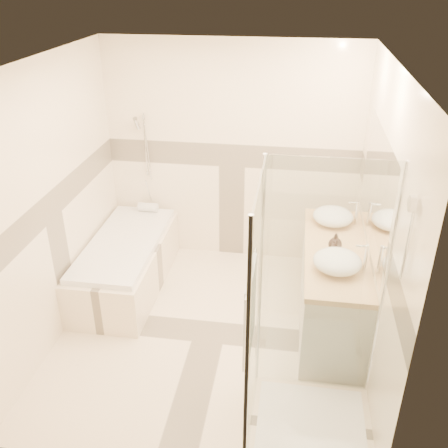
# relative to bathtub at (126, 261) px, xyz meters

# --- Properties ---
(room) EXTENTS (2.82, 3.02, 2.52)m
(room) POSITION_rel_bathtub_xyz_m (1.08, -0.64, 0.95)
(room) COLOR #FBE7C8
(room) RESTS_ON ground
(bathtub) EXTENTS (0.75, 1.70, 0.56)m
(bathtub) POSITION_rel_bathtub_xyz_m (0.00, 0.00, 0.00)
(bathtub) COLOR #FFEACB
(bathtub) RESTS_ON ground
(vanity) EXTENTS (0.58, 1.62, 0.85)m
(vanity) POSITION_rel_bathtub_xyz_m (2.15, -0.35, 0.12)
(vanity) COLOR white
(vanity) RESTS_ON ground
(shower_enclosure) EXTENTS (0.96, 0.93, 2.04)m
(shower_enclosure) POSITION_rel_bathtub_xyz_m (1.86, -1.62, 0.20)
(shower_enclosure) COLOR #FFEACB
(shower_enclosure) RESTS_ON ground
(vessel_sink_near) EXTENTS (0.40, 0.40, 0.16)m
(vessel_sink_near) POSITION_rel_bathtub_xyz_m (2.13, 0.15, 0.62)
(vessel_sink_near) COLOR white
(vessel_sink_near) RESTS_ON vanity
(vessel_sink_far) EXTENTS (0.41, 0.41, 0.16)m
(vessel_sink_far) POSITION_rel_bathtub_xyz_m (2.13, -0.70, 0.62)
(vessel_sink_far) COLOR white
(vessel_sink_far) RESTS_ON vanity
(faucet_near) EXTENTS (0.10, 0.03, 0.25)m
(faucet_near) POSITION_rel_bathtub_xyz_m (2.35, 0.15, 0.69)
(faucet_near) COLOR silver
(faucet_near) RESTS_ON vanity
(faucet_far) EXTENTS (0.11, 0.03, 0.26)m
(faucet_far) POSITION_rel_bathtub_xyz_m (2.35, -0.70, 0.69)
(faucet_far) COLOR silver
(faucet_far) RESTS_ON vanity
(amenity_bottle_a) EXTENTS (0.08, 0.08, 0.17)m
(amenity_bottle_a) POSITION_rel_bathtub_xyz_m (2.13, -0.48, 0.63)
(amenity_bottle_a) COLOR black
(amenity_bottle_a) RESTS_ON vanity
(amenity_bottle_b) EXTENTS (0.16, 0.16, 0.16)m
(amenity_bottle_b) POSITION_rel_bathtub_xyz_m (2.13, -0.36, 0.62)
(amenity_bottle_b) COLOR black
(amenity_bottle_b) RESTS_ON vanity
(folded_towels) EXTENTS (0.14, 0.23, 0.07)m
(folded_towels) POSITION_rel_bathtub_xyz_m (2.13, 0.28, 0.58)
(folded_towels) COLOR white
(folded_towels) RESTS_ON vanity
(rolled_towel) EXTENTS (0.23, 0.10, 0.10)m
(rolled_towel) POSITION_rel_bathtub_xyz_m (0.06, 0.71, 0.30)
(rolled_towel) COLOR white
(rolled_towel) RESTS_ON bathtub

